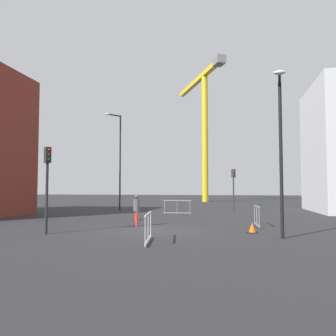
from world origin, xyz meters
TOP-DOWN VIEW (x-y plane):
  - ground at (0.00, 0.00)m, footprint 160.00×160.00m
  - construction_crane at (-0.30, 34.42)m, footprint 8.51×16.79m
  - streetlamp_tall at (-6.13, 12.80)m, footprint 1.13×1.32m
  - streetlamp_short at (5.65, -1.86)m, footprint 0.50×1.78m
  - traffic_light_crosswalk at (-4.30, -2.16)m, footprint 0.37×0.36m
  - traffic_light_far at (3.86, 13.68)m, footprint 0.38×0.36m
  - pedestrian_walking at (-1.25, 1.50)m, footprint 0.34×0.34m
  - safety_barrier_mid_span at (4.98, 2.45)m, footprint 0.18×2.00m
  - safety_barrier_rear at (0.65, -3.58)m, footprint 0.41×2.34m
  - safety_barrier_right_run at (-0.43, 10.03)m, footprint 2.18×0.17m
  - traffic_cone_orange at (4.60, -0.07)m, footprint 0.46×0.46m
  - traffic_cone_on_verge at (-2.22, 5.04)m, footprint 0.47×0.47m

SIDE VIEW (x-z plane):
  - ground at x=0.00m, z-range 0.00..0.00m
  - traffic_cone_orange at x=4.60m, z-range -0.02..0.44m
  - traffic_cone_on_verge at x=-2.22m, z-range -0.02..0.45m
  - safety_barrier_mid_span at x=4.98m, z-range 0.02..1.10m
  - safety_barrier_right_run at x=-0.43m, z-range 0.02..1.10m
  - safety_barrier_rear at x=0.65m, z-range 0.02..1.10m
  - pedestrian_walking at x=-1.25m, z-range 0.13..1.78m
  - traffic_light_far at x=3.86m, z-range 0.64..4.26m
  - traffic_light_crosswalk at x=-4.30m, z-range 0.67..4.49m
  - streetlamp_short at x=5.65m, z-range 0.64..6.99m
  - streetlamp_tall at x=-6.13m, z-range 0.65..9.17m
  - construction_crane at x=-0.30m, z-range 3.58..23.05m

